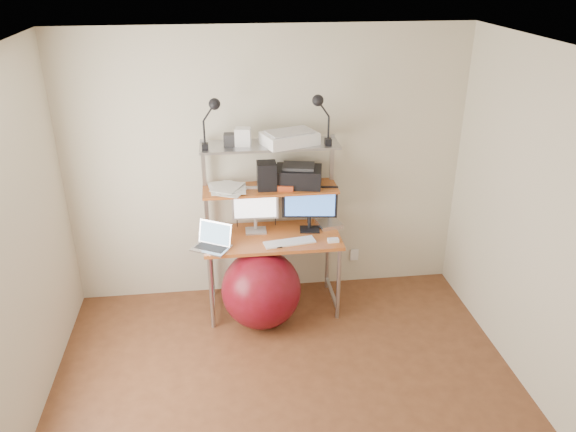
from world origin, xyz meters
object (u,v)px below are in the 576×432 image
(printer, at_px, (298,176))
(monitor_black, at_px, (310,205))
(exercise_ball, at_px, (261,289))
(laptop, at_px, (213,242))
(monitor_silver, at_px, (255,206))

(printer, bearing_deg, monitor_black, -20.62)
(monitor_black, xyz_separation_m, exercise_ball, (-0.47, -0.34, -0.64))
(laptop, xyz_separation_m, printer, (0.77, 0.29, 0.46))
(printer, distance_m, exercise_ball, 1.05)
(monitor_black, height_order, exercise_ball, monitor_black)
(monitor_silver, distance_m, exercise_ball, 0.74)
(monitor_black, bearing_deg, exercise_ball, -137.32)
(laptop, bearing_deg, exercise_ball, 14.71)
(laptop, distance_m, exercise_ball, 0.60)
(laptop, distance_m, printer, 0.94)
(monitor_black, height_order, laptop, monitor_black)
(printer, xyz_separation_m, exercise_ball, (-0.38, -0.40, -0.89))
(monitor_silver, xyz_separation_m, laptop, (-0.38, -0.27, -0.20))
(monitor_silver, xyz_separation_m, monitor_black, (0.49, -0.04, 0.00))
(exercise_ball, bearing_deg, monitor_black, 35.37)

